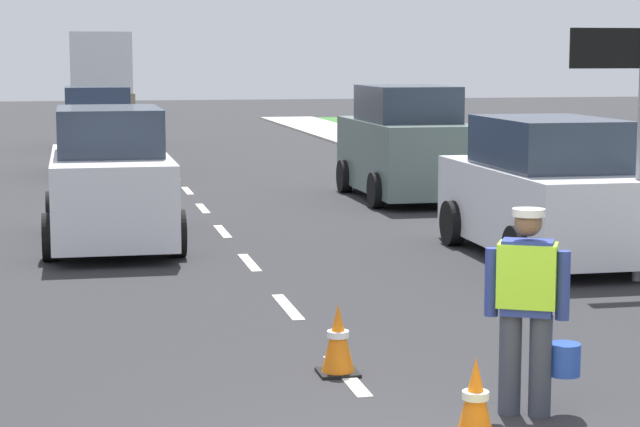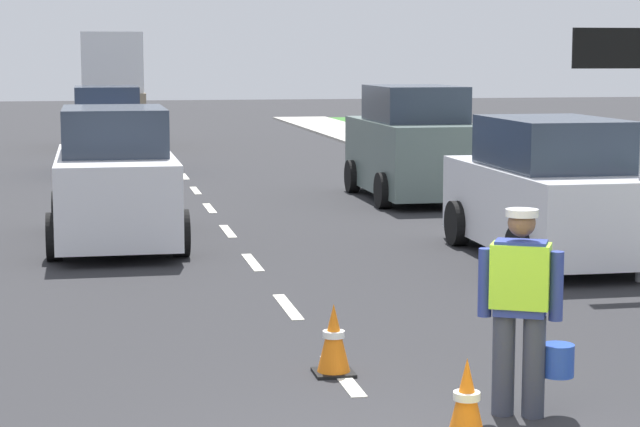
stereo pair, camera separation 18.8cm
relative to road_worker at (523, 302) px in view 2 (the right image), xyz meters
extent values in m
plane|color=#28282B|center=(-1.16, 19.72, -0.93)|extent=(96.00, 96.00, 0.00)
cube|color=silver|center=(-1.16, 1.42, -0.93)|extent=(0.14, 1.40, 0.01)
cube|color=silver|center=(-1.16, 4.42, -0.93)|extent=(0.14, 1.40, 0.01)
cube|color=silver|center=(-1.16, 7.42, -0.93)|extent=(0.14, 1.40, 0.01)
cube|color=silver|center=(-1.16, 10.42, -0.93)|extent=(0.14, 1.40, 0.01)
cube|color=silver|center=(-1.16, 13.42, -0.93)|extent=(0.14, 1.40, 0.01)
cube|color=silver|center=(-1.16, 16.42, -0.93)|extent=(0.14, 1.40, 0.01)
cube|color=silver|center=(-1.16, 19.42, -0.93)|extent=(0.14, 1.40, 0.01)
cube|color=silver|center=(-1.16, 22.42, -0.93)|extent=(0.14, 1.40, 0.01)
cube|color=silver|center=(-1.16, 25.42, -0.93)|extent=(0.14, 1.40, 0.01)
cube|color=silver|center=(-1.16, 28.42, -0.93)|extent=(0.14, 1.40, 0.01)
cube|color=silver|center=(-1.16, 31.42, -0.93)|extent=(0.14, 1.40, 0.01)
cube|color=silver|center=(-1.16, 34.42, -0.93)|extent=(0.14, 1.40, 0.01)
cube|color=silver|center=(-1.16, 37.42, -0.93)|extent=(0.14, 1.40, 0.01)
cube|color=silver|center=(-1.16, 40.42, -0.93)|extent=(0.14, 1.40, 0.01)
cube|color=silver|center=(-1.16, 43.42, -0.93)|extent=(0.14, 1.40, 0.01)
cube|color=silver|center=(-1.16, 46.42, -0.93)|extent=(0.14, 1.40, 0.01)
cylinder|color=#383D4C|center=(-0.13, 0.06, -0.52)|extent=(0.18, 0.18, 0.82)
cylinder|color=#383D4C|center=(0.08, -0.05, -0.52)|extent=(0.18, 0.18, 0.82)
cube|color=navy|center=(-0.02, 0.00, 0.19)|extent=(0.47, 0.39, 0.60)
cube|color=#A5EA33|center=(-0.02, 0.00, 0.21)|extent=(0.54, 0.46, 0.51)
cylinder|color=navy|center=(-0.27, 0.13, 0.14)|extent=(0.11, 0.11, 0.55)
cylinder|color=navy|center=(0.23, -0.12, 0.14)|extent=(0.11, 0.11, 0.55)
sphere|color=brown|center=(-0.02, 0.00, 0.63)|extent=(0.22, 0.22, 0.22)
cylinder|color=silver|center=(-0.02, 0.00, 0.71)|extent=(0.26, 0.26, 0.06)
cylinder|color=#2347B7|center=(0.29, -0.04, -0.48)|extent=(0.26, 0.26, 0.26)
cube|color=white|center=(3.10, 5.15, 2.02)|extent=(1.10, 0.05, 0.44)
cube|color=black|center=(3.10, 5.13, 2.02)|extent=(1.16, 0.04, 0.50)
cone|color=orange|center=(-0.66, -0.63, -0.58)|extent=(0.30, 0.30, 0.64)
cylinder|color=white|center=(-0.66, -0.63, -0.55)|extent=(0.20, 0.20, 0.06)
cube|color=black|center=(-1.22, 1.50, -0.92)|extent=(0.36, 0.36, 0.03)
cone|color=orange|center=(-1.22, 1.50, -0.59)|extent=(0.30, 0.30, 0.62)
cylinder|color=white|center=(-1.22, 1.50, -0.56)|extent=(0.20, 0.20, 0.06)
cube|color=gray|center=(-2.63, 28.96, 0.03)|extent=(1.90, 4.60, 1.56)
cube|color=#2D3847|center=(-2.63, 29.76, 1.16)|extent=(1.67, 1.61, 0.70)
cube|color=silver|center=(-2.63, 28.15, 1.71)|extent=(1.80, 2.53, 1.80)
cylinder|color=black|center=(-1.66, 27.53, -0.59)|extent=(0.22, 0.68, 0.68)
cylinder|color=black|center=(-3.60, 27.53, -0.59)|extent=(0.22, 0.68, 0.68)
cylinder|color=black|center=(-1.66, 30.39, -0.59)|extent=(0.22, 0.68, 0.68)
cylinder|color=black|center=(-3.60, 30.39, -0.59)|extent=(0.22, 0.68, 0.68)
cube|color=#1E4799|center=(-2.91, 20.74, -0.14)|extent=(1.72, 3.86, 1.23)
cube|color=#2D3847|center=(-2.91, 20.84, 0.83)|extent=(1.52, 2.12, 0.70)
cylinder|color=black|center=(-2.03, 19.54, -0.59)|extent=(0.22, 0.68, 0.68)
cylinder|color=black|center=(-3.79, 19.54, -0.59)|extent=(0.22, 0.68, 0.68)
cylinder|color=black|center=(-2.03, 21.94, -0.59)|extent=(0.22, 0.68, 0.68)
cylinder|color=black|center=(-3.79, 21.94, -0.59)|extent=(0.22, 0.68, 0.68)
cube|color=silver|center=(3.01, 7.00, -0.19)|extent=(1.78, 4.37, 1.12)
cube|color=#2D3847|center=(3.01, 6.89, 0.72)|extent=(1.57, 2.40, 0.70)
cylinder|color=black|center=(2.10, 8.35, -0.59)|extent=(0.22, 0.68, 0.68)
cylinder|color=black|center=(3.92, 8.35, -0.59)|extent=(0.22, 0.68, 0.68)
cylinder|color=black|center=(2.10, 5.64, -0.59)|extent=(0.22, 0.68, 0.68)
cube|color=slate|center=(2.99, 14.18, -0.06)|extent=(1.82, 4.31, 1.38)
cube|color=#2D3847|center=(2.99, 14.07, 0.98)|extent=(1.60, 2.37, 0.70)
cylinder|color=black|center=(2.06, 15.51, -0.59)|extent=(0.22, 0.68, 0.68)
cylinder|color=black|center=(3.92, 15.51, -0.59)|extent=(0.22, 0.68, 0.68)
cylinder|color=black|center=(2.06, 12.84, -0.59)|extent=(0.22, 0.68, 0.68)
cylinder|color=black|center=(3.92, 12.84, -0.59)|extent=(0.22, 0.68, 0.68)
cube|color=silver|center=(-2.98, 9.51, -0.15)|extent=(1.73, 4.39, 1.20)
cube|color=#2D3847|center=(-2.98, 9.62, 0.80)|extent=(1.53, 2.41, 0.70)
cylinder|color=black|center=(-2.09, 8.15, -0.59)|extent=(0.22, 0.68, 0.68)
cylinder|color=black|center=(-3.86, 8.15, -0.59)|extent=(0.22, 0.68, 0.68)
cylinder|color=black|center=(-2.09, 10.87, -0.59)|extent=(0.22, 0.68, 0.68)
cylinder|color=black|center=(-3.86, 10.87, -0.59)|extent=(0.22, 0.68, 0.68)
camera|label=1|loc=(-3.52, -8.74, 1.94)|focal=66.94mm
camera|label=2|loc=(-3.34, -8.78, 1.94)|focal=66.94mm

